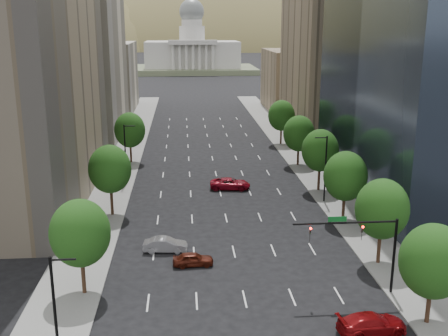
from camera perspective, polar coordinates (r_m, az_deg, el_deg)
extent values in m
cube|color=slate|center=(75.96, -12.15, -2.84)|extent=(6.00, 200.00, 0.15)
cube|color=slate|center=(77.98, 11.05, -2.30)|extent=(6.00, 200.00, 0.15)
cube|color=beige|center=(116.47, -14.62, 11.95)|extent=(14.00, 30.00, 35.00)
cube|color=beige|center=(149.62, -12.24, 9.44)|extent=(14.00, 26.00, 18.00)
cube|color=#8C7759|center=(115.85, 10.81, 10.91)|extent=(14.00, 30.00, 30.00)
cube|color=#8C7759|center=(148.46, 7.37, 9.23)|extent=(14.00, 26.00, 16.00)
cylinder|color=#382316|center=(46.42, 20.92, -13.18)|extent=(0.36, 0.36, 3.75)
ellipsoid|color=#173E11|center=(44.91, 21.35, -9.20)|extent=(5.20, 5.20, 5.98)
cylinder|color=#382316|center=(55.46, 16.16, -7.86)|extent=(0.36, 0.36, 4.00)
ellipsoid|color=#173E11|center=(54.13, 16.45, -4.19)|extent=(5.20, 5.20, 5.98)
cylinder|color=#382316|center=(66.06, 12.59, -3.90)|extent=(0.36, 0.36, 3.90)
ellipsoid|color=#173E11|center=(64.98, 12.78, -0.84)|extent=(5.20, 5.20, 5.98)
cylinder|color=#382316|center=(77.03, 10.05, -0.94)|extent=(0.36, 0.36, 4.10)
ellipsoid|color=#173E11|center=(76.07, 10.18, 1.85)|extent=(5.20, 5.20, 5.98)
cylinder|color=#382316|center=(90.23, 7.88, 1.44)|extent=(0.36, 0.36, 3.80)
ellipsoid|color=#173E11|center=(89.45, 7.96, 3.66)|extent=(5.20, 5.20, 5.98)
cylinder|color=#382316|center=(105.51, 6.07, 3.56)|extent=(0.36, 0.36, 4.00)
ellipsoid|color=#173E11|center=(104.82, 6.13, 5.57)|extent=(5.20, 5.20, 5.98)
cylinder|color=#382316|center=(49.29, -14.74, -10.75)|extent=(0.36, 0.36, 4.00)
ellipsoid|color=#173E11|center=(47.80, -15.04, -6.69)|extent=(5.20, 5.20, 5.98)
cylinder|color=#382316|center=(67.61, -11.85, -3.30)|extent=(0.36, 0.36, 4.15)
ellipsoid|color=#173E11|center=(66.49, -12.03, -0.11)|extent=(5.20, 5.20, 5.98)
cylinder|color=#382316|center=(92.51, -9.88, 1.74)|extent=(0.36, 0.36, 3.95)
ellipsoid|color=#173E11|center=(91.73, -9.98, 4.00)|extent=(5.20, 5.20, 5.98)
cylinder|color=black|center=(71.60, 10.73, -0.17)|extent=(0.20, 0.20, 9.00)
cylinder|color=black|center=(70.40, 10.27, 3.19)|extent=(1.60, 0.14, 0.14)
cylinder|color=black|center=(37.67, -17.45, -15.26)|extent=(0.20, 0.20, 9.00)
cylinder|color=black|center=(35.56, -16.73, -9.31)|extent=(1.60, 0.14, 0.14)
cylinder|color=black|center=(79.30, -10.44, 1.34)|extent=(0.20, 0.20, 9.00)
cylinder|color=black|center=(78.32, -10.00, 4.41)|extent=(1.60, 0.14, 0.14)
cylinder|color=black|center=(49.42, 17.60, -9.00)|extent=(0.24, 0.24, 7.00)
cylinder|color=black|center=(46.70, 12.77, -5.70)|extent=(9.00, 0.18, 0.18)
imported|color=black|center=(47.35, 14.47, -6.23)|extent=(0.18, 0.22, 1.10)
imported|color=black|center=(46.12, 9.14, -6.51)|extent=(0.18, 0.22, 1.10)
sphere|color=#FF0C07|center=(47.12, 14.56, -6.08)|extent=(0.20, 0.20, 0.20)
sphere|color=#FF0C07|center=(45.89, 9.20, -6.36)|extent=(0.20, 0.20, 0.20)
cube|color=#0C591E|center=(46.38, 11.96, -5.33)|extent=(1.60, 0.06, 0.45)
cube|color=#596647|center=(262.57, -3.36, 10.40)|extent=(60.00, 40.00, 2.50)
cube|color=silver|center=(262.06, -3.39, 11.98)|extent=(44.00, 26.00, 12.00)
cube|color=silver|center=(247.80, -3.34, 13.19)|extent=(22.00, 4.00, 2.00)
cylinder|color=silver|center=(261.70, -3.42, 14.06)|extent=(12.00, 12.00, 7.00)
cylinder|color=silver|center=(261.65, -3.44, 15.15)|extent=(9.60, 9.60, 3.00)
sphere|color=slate|center=(261.70, -3.46, 16.27)|extent=(11.60, 11.60, 11.60)
ellipsoid|color=brown|center=(590.03, -17.85, 9.01)|extent=(380.00, 342.00, 190.00)
ellipsoid|color=brown|center=(616.71, -0.21, 9.15)|extent=(440.00, 396.00, 240.00)
ellipsoid|color=brown|center=(688.62, 14.01, 9.93)|extent=(360.00, 324.00, 200.00)
imported|color=maroon|center=(44.42, 15.45, -15.64)|extent=(5.66, 2.86, 1.58)
imported|color=#47150B|center=(53.56, -3.30, -9.64)|extent=(4.05, 1.78, 1.36)
imported|color=gray|center=(56.83, -6.24, -8.11)|extent=(4.67, 1.94, 1.50)
imported|color=maroon|center=(77.02, 0.66, -1.67)|extent=(6.00, 3.23, 1.60)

